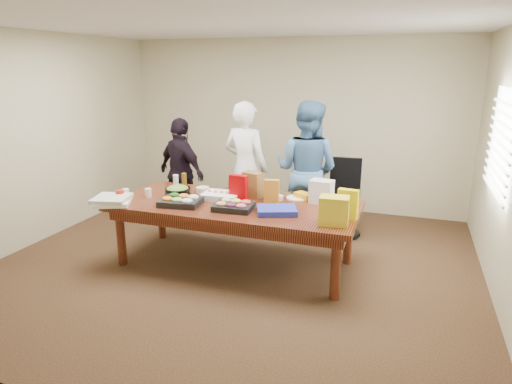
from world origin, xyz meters
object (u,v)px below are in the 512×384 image
at_px(office_chair, 342,200).
at_px(person_right, 306,170).
at_px(person_center, 246,168).
at_px(sheet_cake, 221,196).
at_px(salad_bowl, 178,192).
at_px(conference_table, 235,234).

relative_size(office_chair, person_right, 0.55).
bearing_deg(person_center, sheet_cake, 105.42).
bearing_deg(person_right, sheet_cake, 65.26).
xyz_separation_m(office_chair, salad_bowl, (-1.79, -1.28, 0.29)).
distance_m(conference_table, salad_bowl, 0.87).
relative_size(conference_table, person_right, 1.52).
xyz_separation_m(person_right, sheet_cake, (-0.77, -1.07, -0.13)).
bearing_deg(person_center, conference_table, 115.72).
distance_m(conference_table, sheet_cake, 0.48).
xyz_separation_m(person_right, salad_bowl, (-1.32, -1.13, -0.12)).
height_order(office_chair, person_right, person_right).
bearing_deg(person_center, office_chair, -158.10).
distance_m(office_chair, salad_bowl, 2.22).
height_order(conference_table, salad_bowl, salad_bowl).
distance_m(office_chair, person_center, 1.39).
height_order(person_right, salad_bowl, person_right).
distance_m(conference_table, person_center, 1.26).
bearing_deg(salad_bowl, office_chair, 35.63).
height_order(conference_table, sheet_cake, sheet_cake).
bearing_deg(sheet_cake, person_right, 52.38).
bearing_deg(person_right, salad_bowl, 51.56).
distance_m(office_chair, person_right, 0.65).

